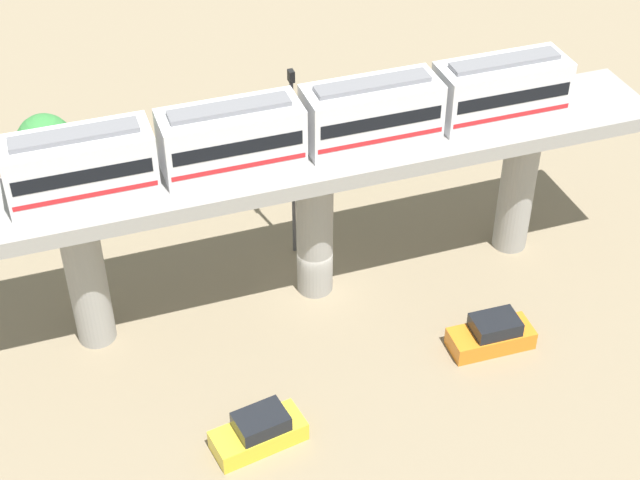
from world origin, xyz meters
The scene contains 8 objects.
ground_plane centered at (0.00, 0.00, 0.00)m, with size 120.00×120.00×0.00m, color #84755B.
viaduct centered at (0.00, 0.00, 6.74)m, with size 5.20×35.80×8.73m.
train centered at (0.00, -0.57, 10.27)m, with size 2.64×27.45×3.24m.
parked_car_orange centered at (7.08, 6.90, 0.74)m, with size 1.93×4.25×1.76m.
parked_car_yellow centered at (9.32, -5.79, 0.74)m, with size 2.47×4.44×1.76m.
tree_near_viaduct centered at (-12.97, -12.14, 3.91)m, with size 3.33×3.33×5.60m.
tree_mid_lot centered at (-10.69, 4.12, 3.62)m, with size 2.62×2.62×4.98m.
signal_post centered at (-3.40, -0.05, 6.20)m, with size 0.44×0.28×11.33m.
Camera 1 is at (37.30, -12.53, 34.20)m, focal length 54.38 mm.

